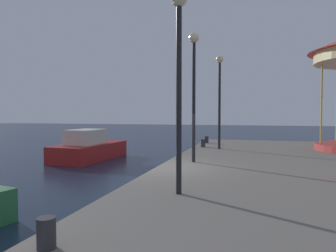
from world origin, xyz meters
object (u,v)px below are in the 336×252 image
object	(u,v)px
motorboat_red	(89,148)
bollard_north	(206,140)
bollard_center	(46,233)
bollard_south	(203,143)
lamp_post_mid_promenade	(194,75)
lamp_post_near_edge	(179,55)
lamp_post_far_end	(220,86)

from	to	relation	value
motorboat_red	bollard_north	world-z (taller)	motorboat_red
bollard_center	motorboat_red	bearing A→B (deg)	117.11
bollard_south	bollard_north	distance (m)	2.22
motorboat_red	lamp_post_mid_promenade	distance (m)	8.63
lamp_post_near_edge	lamp_post_far_end	world-z (taller)	lamp_post_far_end
lamp_post_near_edge	lamp_post_mid_promenade	world-z (taller)	lamp_post_mid_promenade
lamp_post_mid_promenade	lamp_post_far_end	bearing A→B (deg)	84.18
lamp_post_far_end	lamp_post_mid_promenade	bearing A→B (deg)	-95.82
motorboat_red	lamp_post_far_end	distance (m)	7.80
lamp_post_near_edge	lamp_post_far_end	size ratio (longest dim) A/B	0.95
lamp_post_mid_promenade	bollard_center	bearing A→B (deg)	-93.89
motorboat_red	bollard_south	distance (m)	6.24
motorboat_red	bollard_north	distance (m)	6.70
lamp_post_mid_promenade	lamp_post_far_end	size ratio (longest dim) A/B	1.00
lamp_post_far_end	bollard_south	size ratio (longest dim) A/B	11.33
lamp_post_mid_promenade	lamp_post_far_end	xyz separation A→B (m)	(0.45, 4.42, -0.01)
lamp_post_mid_promenade	lamp_post_far_end	world-z (taller)	lamp_post_mid_promenade
bollard_center	bollard_south	xyz separation A→B (m)	(0.07, 12.57, 0.00)
motorboat_red	lamp_post_near_edge	size ratio (longest dim) A/B	1.15
motorboat_red	bollard_south	bearing A→B (deg)	5.60
lamp_post_near_edge	bollard_north	distance (m)	12.06
lamp_post_mid_promenade	bollard_north	bearing A→B (deg)	94.54
lamp_post_near_edge	bollard_north	world-z (taller)	lamp_post_near_edge
lamp_post_far_end	motorboat_red	bearing A→B (deg)	179.80
motorboat_red	bollard_south	world-z (taller)	motorboat_red
lamp_post_mid_promenade	bollard_south	distance (m)	5.84
lamp_post_mid_promenade	bollard_north	size ratio (longest dim) A/B	11.38
lamp_post_near_edge	lamp_post_mid_promenade	xyz separation A→B (m)	(-0.49, 4.42, 0.14)
motorboat_red	lamp_post_near_edge	distance (m)	11.80
lamp_post_mid_promenade	bollard_south	size ratio (longest dim) A/B	11.38
bollard_north	bollard_south	bearing A→B (deg)	-86.51
lamp_post_mid_promenade	bollard_north	xyz separation A→B (m)	(-0.58, 7.27, -2.89)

